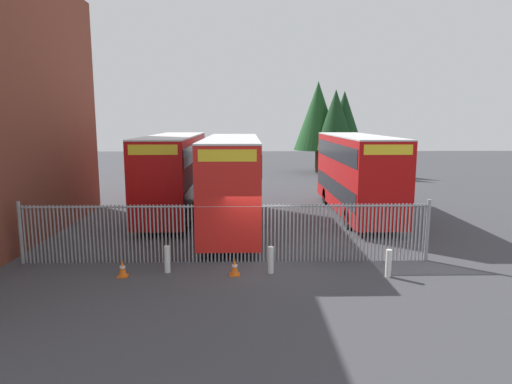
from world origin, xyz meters
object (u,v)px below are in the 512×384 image
double_decker_bus_near_gate (232,179)px  bollard_center_front (271,260)px  double_decker_bus_behind_fence_left (356,172)px  double_decker_bus_behind_fence_right (174,172)px  traffic_cone_by_gate (123,268)px  bollard_near_left (167,259)px  traffic_cone_mid_forecourt (235,267)px  bollard_near_right (388,263)px

double_decker_bus_near_gate → bollard_center_front: 7.08m
double_decker_bus_behind_fence_left → double_decker_bus_behind_fence_right: 10.11m
traffic_cone_by_gate → bollard_near_left: bearing=15.6°
double_decker_bus_behind_fence_right → traffic_cone_by_gate: 10.23m
bollard_near_left → bollard_center_front: (3.61, -0.16, 0.00)m
double_decker_bus_near_gate → traffic_cone_mid_forecourt: double_decker_bus_near_gate is taller
double_decker_bus_behind_fence_left → bollard_near_right: 10.29m
double_decker_bus_near_gate → bollard_center_front: size_ratio=11.38×
bollard_near_right → traffic_cone_by_gate: bollard_near_right is taller
traffic_cone_by_gate → traffic_cone_mid_forecourt: 3.81m
double_decker_bus_near_gate → double_decker_bus_behind_fence_left: (6.79, 2.92, 0.00)m
double_decker_bus_behind_fence_right → bollard_near_right: 13.63m
bollard_center_front → bollard_near_right: (3.97, -0.46, 0.00)m
double_decker_bus_near_gate → double_decker_bus_behind_fence_left: same height
double_decker_bus_behind_fence_right → bollard_center_front: bearing=-63.6°
double_decker_bus_near_gate → bollard_center_front: bearing=-77.1°
bollard_near_left → bollard_near_right: bearing=-4.6°
double_decker_bus_near_gate → bollard_near_left: 7.08m
bollard_near_left → traffic_cone_mid_forecourt: (2.36, -0.35, -0.19)m
bollard_center_front → bollard_near_right: same height
traffic_cone_by_gate → traffic_cone_mid_forecourt: (3.80, 0.05, 0.00)m
bollard_near_right → bollard_center_front: bearing=173.4°
double_decker_bus_behind_fence_left → bollard_near_left: size_ratio=11.38×
double_decker_bus_behind_fence_right → bollard_center_front: size_ratio=11.38×
double_decker_bus_behind_fence_left → double_decker_bus_near_gate: bearing=-156.7°
bollard_center_front → double_decker_bus_behind_fence_left: bearing=61.1°
traffic_cone_mid_forecourt → double_decker_bus_near_gate: bearing=92.3°
double_decker_bus_behind_fence_left → double_decker_bus_behind_fence_right: (-10.11, 0.20, 0.00)m
bollard_near_left → bollard_center_front: same height
double_decker_bus_behind_fence_left → traffic_cone_by_gate: (-10.32, -9.80, -2.13)m
traffic_cone_by_gate → bollard_near_right: bearing=-1.3°
double_decker_bus_behind_fence_right → traffic_cone_mid_forecourt: size_ratio=18.32×
bollard_near_right → traffic_cone_by_gate: 9.03m
bollard_near_left → double_decker_bus_behind_fence_right: bearing=97.3°
double_decker_bus_near_gate → traffic_cone_by_gate: double_decker_bus_near_gate is taller
bollard_near_left → double_decker_bus_near_gate: bearing=72.2°
double_decker_bus_behind_fence_right → traffic_cone_mid_forecourt: 10.79m
double_decker_bus_near_gate → bollard_near_right: bearing=-52.3°
bollard_center_front → traffic_cone_mid_forecourt: bollard_center_front is taller
traffic_cone_by_gate → traffic_cone_mid_forecourt: size_ratio=1.00×
double_decker_bus_near_gate → bollard_near_left: double_decker_bus_near_gate is taller
double_decker_bus_near_gate → bollard_near_right: size_ratio=11.38×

